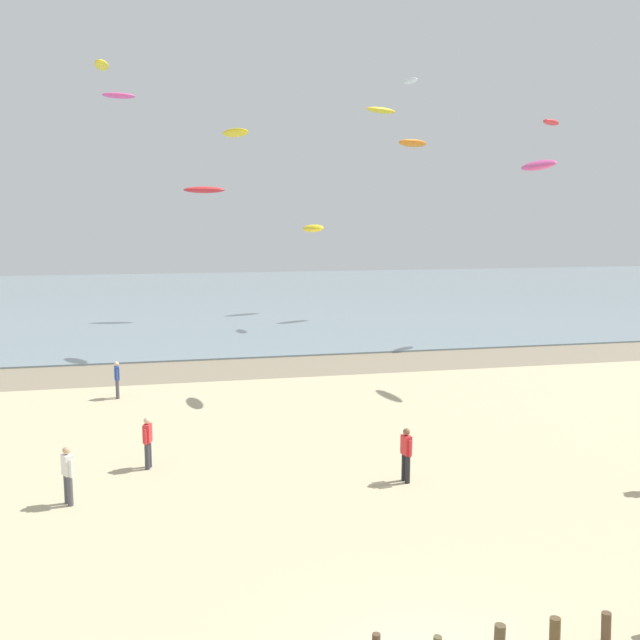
% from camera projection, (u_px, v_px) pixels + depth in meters
% --- Properties ---
extents(wet_sand_strip, '(120.00, 5.52, 0.01)m').
position_uv_depth(wet_sand_strip, '(253.00, 368.00, 38.22)').
color(wet_sand_strip, gray).
rests_on(wet_sand_strip, ground).
extents(sea, '(160.00, 70.00, 0.10)m').
position_uv_depth(sea, '(210.00, 296.00, 74.72)').
color(sea, gray).
rests_on(sea, ground).
extents(groyne_near, '(12.69, 0.36, 0.79)m').
position_uv_depth(groyne_near, '(580.00, 631.00, 13.09)').
color(groyne_near, brown).
rests_on(groyne_near, ground).
extents(person_mid_beach, '(0.28, 0.56, 1.71)m').
position_uv_depth(person_mid_beach, '(406.00, 453.00, 21.39)').
color(person_mid_beach, '#232328').
rests_on(person_mid_beach, ground).
extents(person_by_waterline, '(0.25, 0.57, 1.71)m').
position_uv_depth(person_by_waterline, '(117.00, 379.00, 31.62)').
color(person_by_waterline, '#4C4C56').
rests_on(person_by_waterline, ground).
extents(person_left_flank, '(0.37, 0.51, 1.71)m').
position_uv_depth(person_left_flank, '(68.00, 474.00, 19.66)').
color(person_left_flank, '#4C4C56').
rests_on(person_left_flank, ground).
extents(person_far_down_beach, '(0.31, 0.55, 1.71)m').
position_uv_depth(person_far_down_beach, '(148.00, 441.00, 22.58)').
color(person_far_down_beach, '#383842').
rests_on(person_far_down_beach, ground).
extents(kite_aloft_2, '(3.50, 2.46, 0.59)m').
position_uv_depth(kite_aloft_2, '(381.00, 110.00, 61.45)').
color(kite_aloft_2, yellow).
extents(kite_aloft_3, '(0.84, 2.08, 0.40)m').
position_uv_depth(kite_aloft_3, '(411.00, 81.00, 52.46)').
color(kite_aloft_3, white).
extents(kite_aloft_4, '(0.84, 2.58, 0.43)m').
position_uv_depth(kite_aloft_4, '(102.00, 65.00, 42.69)').
color(kite_aloft_4, yellow).
extents(kite_aloft_5, '(2.13, 1.91, 0.38)m').
position_uv_depth(kite_aloft_5, '(551.00, 122.00, 45.04)').
color(kite_aloft_5, red).
extents(kite_aloft_6, '(1.00, 2.22, 0.43)m').
position_uv_depth(kite_aloft_6, '(313.00, 228.00, 31.68)').
color(kite_aloft_6, yellow).
extents(kite_aloft_7, '(1.94, 2.44, 0.65)m').
position_uv_depth(kite_aloft_7, '(235.00, 133.00, 41.15)').
color(kite_aloft_7, yellow).
extents(kite_aloft_8, '(2.49, 1.10, 0.49)m').
position_uv_depth(kite_aloft_8, '(119.00, 96.00, 51.06)').
color(kite_aloft_8, '#E54C99').
extents(kite_aloft_10, '(3.42, 1.46, 0.58)m').
position_uv_depth(kite_aloft_10, '(204.00, 190.00, 55.84)').
color(kite_aloft_10, red).
extents(kite_aloft_11, '(1.24, 2.59, 0.72)m').
position_uv_depth(kite_aloft_11, '(538.00, 165.00, 33.27)').
color(kite_aloft_11, '#E54C99').
extents(kite_aloft_12, '(3.32, 2.46, 0.80)m').
position_uv_depth(kite_aloft_12, '(413.00, 143.00, 56.80)').
color(kite_aloft_12, orange).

